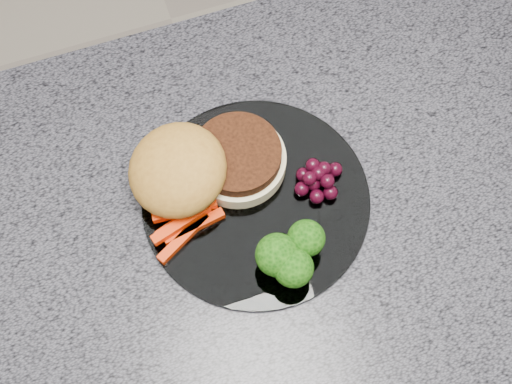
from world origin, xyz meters
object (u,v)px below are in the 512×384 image
plate (256,200)px  burger (199,168)px  grape_bunch (318,179)px  island_cabinet (304,308)px

plate → burger: bearing=137.8°
plate → grape_bunch: bearing=-3.4°
plate → burger: burger is taller
grape_bunch → island_cabinet: bearing=-80.3°
plate → burger: size_ratio=1.27×
burger → grape_bunch: (0.12, -0.05, -0.01)m
plate → grape_bunch: 0.08m
plate → burger: 0.07m
island_cabinet → burger: 0.52m
island_cabinet → plate: plate is taller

